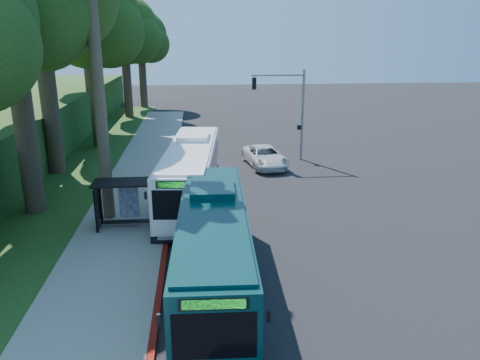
{
  "coord_description": "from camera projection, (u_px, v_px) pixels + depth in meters",
  "views": [
    {
      "loc": [
        -3.4,
        -25.5,
        9.45
      ],
      "look_at": [
        -0.91,
        1.0,
        1.21
      ],
      "focal_mm": 35.0,
      "sensor_mm": 36.0,
      "label": 1
    }
  ],
  "objects": [
    {
      "name": "ground",
      "position": [
        257.0,
        204.0,
        27.35
      ],
      "size": [
        140.0,
        140.0,
        0.0
      ],
      "primitive_type": "plane",
      "color": "black",
      "rests_on": "ground"
    },
    {
      "name": "tree_5",
      "position": [
        141.0,
        39.0,
        61.8
      ],
      "size": [
        7.35,
        7.0,
        12.86
      ],
      "color": "#382B1E",
      "rests_on": "ground"
    },
    {
      "name": "teal_bus",
      "position": [
        213.0,
        245.0,
        18.0
      ],
      "size": [
        2.97,
        12.08,
        3.58
      ],
      "rotation": [
        0.0,
        0.0,
        -0.03
      ],
      "color": "#093032",
      "rests_on": "ground"
    },
    {
      "name": "grass_verge",
      "position": [
        53.0,
        184.0,
        30.94
      ],
      "size": [
        8.0,
        70.0,
        0.06
      ],
      "primitive_type": "cube",
      "color": "#234719",
      "rests_on": "ground"
    },
    {
      "name": "tree_3",
      "position": [
        85.0,
        8.0,
        45.38
      ],
      "size": [
        10.08,
        9.6,
        17.28
      ],
      "color": "#382B1E",
      "rests_on": "ground"
    },
    {
      "name": "tree_4",
      "position": [
        125.0,
        33.0,
        53.88
      ],
      "size": [
        8.4,
        8.0,
        14.14
      ],
      "color": "#382B1E",
      "rests_on": "ground"
    },
    {
      "name": "traffic_signal_pole",
      "position": [
        290.0,
        104.0,
        35.89
      ],
      "size": [
        4.1,
        0.3,
        7.0
      ],
      "color": "gray",
      "rests_on": "ground"
    },
    {
      "name": "tree_2",
      "position": [
        90.0,
        23.0,
        38.39
      ],
      "size": [
        8.82,
        8.4,
        15.12
      ],
      "color": "#382B1E",
      "rests_on": "ground"
    },
    {
      "name": "red_curb",
      "position": [
        167.0,
        234.0,
        23.08
      ],
      "size": [
        0.25,
        30.0,
        0.13
      ],
      "primitive_type": "cube",
      "color": "maroon",
      "rests_on": "ground"
    },
    {
      "name": "white_bus",
      "position": [
        191.0,
        172.0,
        27.39
      ],
      "size": [
        3.79,
        12.56,
        3.69
      ],
      "rotation": [
        0.0,
        0.0,
        -0.09
      ],
      "color": "white",
      "rests_on": "ground"
    },
    {
      "name": "bus_shelter",
      "position": [
        122.0,
        195.0,
        23.45
      ],
      "size": [
        3.2,
        1.51,
        2.55
      ],
      "color": "black",
      "rests_on": "ground"
    },
    {
      "name": "stop_sign_pole",
      "position": [
        155.0,
        203.0,
        21.5
      ],
      "size": [
        0.35,
        0.06,
        3.17
      ],
      "color": "gray",
      "rests_on": "ground"
    },
    {
      "name": "sidewalk",
      "position": [
        130.0,
        207.0,
        26.68
      ],
      "size": [
        4.5,
        70.0,
        0.12
      ],
      "primitive_type": "cube",
      "color": "gray",
      "rests_on": "ground"
    },
    {
      "name": "pickup",
      "position": [
        265.0,
        156.0,
        35.17
      ],
      "size": [
        3.22,
        5.69,
        1.5
      ],
      "primitive_type": "imported",
      "rotation": [
        0.0,
        0.0,
        0.14
      ],
      "color": "silver",
      "rests_on": "ground"
    }
  ]
}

